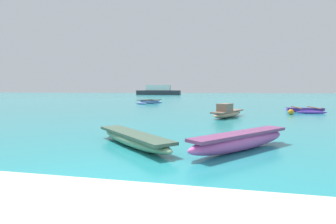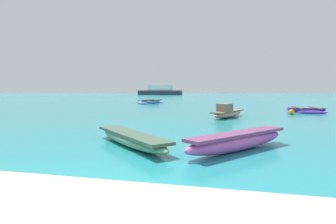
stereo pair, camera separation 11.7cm
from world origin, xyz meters
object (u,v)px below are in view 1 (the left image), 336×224
Objects in this scene: mooring_buoy_0 at (291,112)px; distant_ferry at (158,91)px; moored_boat_3 at (241,140)px; moored_boat_0 at (227,112)px; moored_boat_4 at (150,102)px; moored_boat_2 at (305,110)px; moored_boat_1 at (133,138)px.

mooring_buoy_0 is 0.03× the size of distant_ferry.
distant_ferry is (-20.30, 71.00, 0.94)m from moored_boat_3.
moored_boat_0 reaches higher than moored_boat_4.
moored_boat_3 is 9.43× the size of mooring_buoy_0.
moored_boat_3 is 23.20m from moored_boat_4.
distant_ferry is (-24.01, 60.14, 1.03)m from mooring_buoy_0.
mooring_buoy_0 is 64.77m from distant_ferry.
moored_boat_3 reaches higher than moored_boat_4.
moored_boat_2 is at bearing 57.69° from mooring_buoy_0.
moored_boat_3 is 73.85m from distant_ferry.
moored_boat_1 is 0.98× the size of moored_boat_3.
moored_boat_1 is 0.24× the size of distant_ferry.
moored_boat_1 is 22.33m from moored_boat_4.
moored_boat_1 is at bearing -173.90° from moored_boat_0.
distant_ferry reaches higher than moored_boat_3.
moored_boat_3 is at bearing -111.45° from moored_boat_2.
moored_boat_0 is at bearing -39.98° from moored_boat_4.
moored_boat_4 is 0.27× the size of distant_ferry.
moored_boat_0 is at bearing -138.14° from moored_boat_2.
moored_boat_2 is at bearing -13.55° from moored_boat_4.
mooring_buoy_0 is at bearing -68.24° from distant_ferry.
moored_boat_2 is (8.13, 13.23, -0.04)m from moored_boat_1.
distant_ferry reaches higher than moored_boat_4.
moored_boat_4 is (-8.75, 21.49, -0.05)m from moored_boat_3.
moored_boat_0 is 1.04× the size of moored_boat_3.
mooring_buoy_0 is at bearing 20.61° from moored_boat_3.
mooring_buoy_0 is at bearing 102.81° from moored_boat_1.
moored_boat_0 reaches higher than moored_boat_3.
moored_boat_2 is at bearing 102.65° from moored_boat_1.
moored_boat_4 reaches higher than mooring_buoy_0.
moored_boat_4 reaches higher than moored_boat_1.
moored_boat_0 is 0.93× the size of moored_boat_4.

